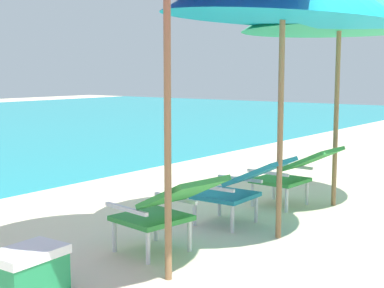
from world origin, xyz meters
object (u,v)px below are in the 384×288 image
at_px(lounge_chair_right, 295,171).
at_px(cooler_box, 28,272).
at_px(lounge_chair_left, 166,207).
at_px(lounge_chair_center, 242,185).

bearing_deg(lounge_chair_right, cooler_box, 175.07).
height_order(lounge_chair_left, lounge_chair_right, same).
bearing_deg(lounge_chair_center, cooler_box, 174.34).
distance_m(lounge_chair_left, lounge_chair_center, 1.08).
xyz_separation_m(lounge_chair_left, lounge_chair_center, (1.08, -0.01, 0.00)).
bearing_deg(lounge_chair_right, lounge_chair_center, 176.78).
bearing_deg(lounge_chair_center, lounge_chair_left, 179.22).
height_order(lounge_chair_center, cooler_box, lounge_chair_center).
xyz_separation_m(lounge_chair_center, cooler_box, (-2.23, 0.22, -0.24)).
relative_size(lounge_chair_left, lounge_chair_right, 1.05).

